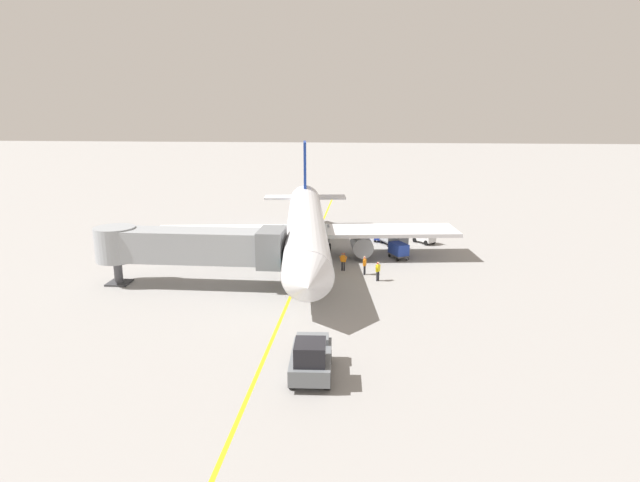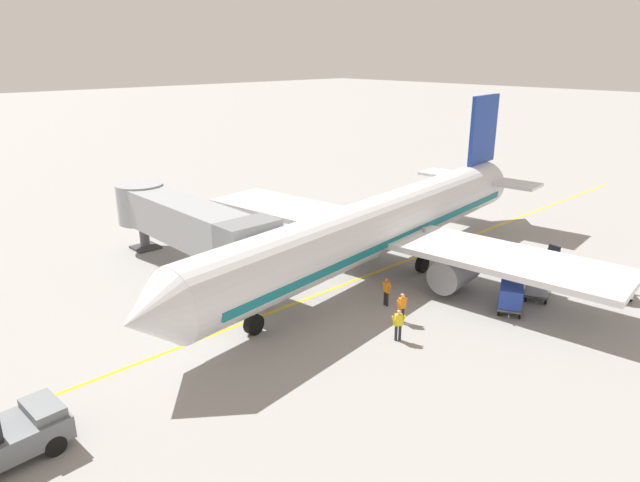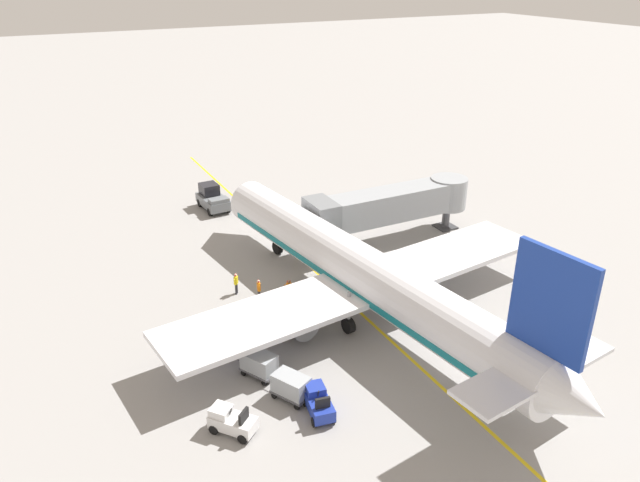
{
  "view_description": "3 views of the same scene",
  "coord_description": "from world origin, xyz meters",
  "views": [
    {
      "loc": [
        -5.93,
        48.19,
        14.27
      ],
      "look_at": [
        -1.55,
        0.24,
        2.43
      ],
      "focal_mm": 29.81,
      "sensor_mm": 36.0,
      "label": 1
    },
    {
      "loc": [
        -22.85,
        24.56,
        13.97
      ],
      "look_at": [
        1.19,
        2.1,
        2.83
      ],
      "focal_mm": 31.59,
      "sensor_mm": 36.0,
      "label": 2
    },
    {
      "loc": [
        -19.64,
        -34.14,
        22.94
      ],
      "look_at": [
        -1.11,
        1.73,
        4.19
      ],
      "focal_mm": 34.04,
      "sensor_mm": 36.0,
      "label": 3
    }
  ],
  "objects": [
    {
      "name": "ground_plane",
      "position": [
        0.0,
        0.0,
        0.0
      ],
      "size": [
        400.0,
        400.0,
        0.0
      ],
      "primitive_type": "plane",
      "color": "gray"
    },
    {
      "name": "gate_lead_in_line",
      "position": [
        0.0,
        0.0,
        0.0
      ],
      "size": [
        0.24,
        80.0,
        0.01
      ],
      "primitive_type": "cube",
      "color": "gold",
      "rests_on": "ground"
    },
    {
      "name": "parked_airliner",
      "position": [
        0.06,
        -2.2,
        3.19
      ],
      "size": [
        30.41,
        37.33,
        10.63
      ],
      "color": "silver",
      "rests_on": "ground"
    },
    {
      "name": "jet_bridge",
      "position": [
        8.64,
        7.05,
        3.46
      ],
      "size": [
        15.86,
        3.5,
        4.98
      ],
      "color": "#93999E",
      "rests_on": "ground"
    },
    {
      "name": "pushback_tractor",
      "position": [
        -3.01,
        21.66,
        1.1
      ],
      "size": [
        2.44,
        4.51,
        2.4
      ],
      "color": "slate",
      "rests_on": "ground"
    },
    {
      "name": "baggage_tug_lead",
      "position": [
        -12.27,
        -9.62,
        0.71
      ],
      "size": [
        2.52,
        2.69,
        1.62
      ],
      "color": "silver",
      "rests_on": "ground"
    },
    {
      "name": "baggage_tug_trailing",
      "position": [
        -7.49,
        -10.43,
        0.71
      ],
      "size": [
        1.66,
        2.67,
        1.62
      ],
      "color": "#1E339E",
      "rests_on": "ground"
    },
    {
      "name": "baggage_cart_front",
      "position": [
        -9.06,
        -3.02,
        0.95
      ],
      "size": [
        2.16,
        2.89,
        1.58
      ],
      "color": "#4C4C51",
      "rests_on": "ground"
    },
    {
      "name": "baggage_cart_second_in_train",
      "position": [
        -9.15,
        -5.86,
        0.95
      ],
      "size": [
        2.16,
        2.89,
        1.58
      ],
      "color": "#4C4C51",
      "rests_on": "ground"
    },
    {
      "name": "baggage_cart_third_in_train",
      "position": [
        -8.34,
        -8.66,
        0.95
      ],
      "size": [
        2.16,
        2.89,
        1.58
      ],
      "color": "#4C4C51",
      "rests_on": "ground"
    },
    {
      "name": "ground_crew_wing_walker",
      "position": [
        -6.91,
        4.25,
        0.95
      ],
      "size": [
        0.49,
        0.64,
        1.69
      ],
      "color": "#232328",
      "rests_on": "ground"
    },
    {
      "name": "ground_crew_loader",
      "position": [
        -3.8,
        1.53,
        0.95
      ],
      "size": [
        0.73,
        0.29,
        1.69
      ],
      "color": "#232328",
      "rests_on": "ground"
    },
    {
      "name": "ground_crew_marshaller",
      "position": [
        -5.76,
        2.56,
        0.95
      ],
      "size": [
        0.32,
        0.72,
        1.69
      ],
      "color": "#232328",
      "rests_on": "ground"
    }
  ]
}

